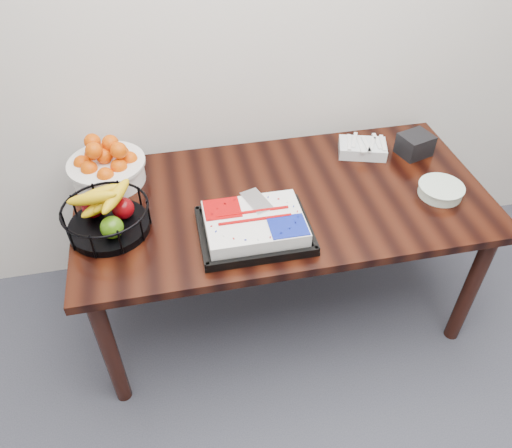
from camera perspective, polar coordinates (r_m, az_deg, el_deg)
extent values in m
plane|color=silver|center=(2.33, 0.45, 22.59)|extent=(5.00, 0.00, 5.00)
cube|color=black|center=(2.21, 3.09, 2.81)|extent=(1.80, 0.90, 0.04)
cylinder|color=black|center=(2.22, -16.39, -13.70)|extent=(0.07, 0.07, 0.71)
cylinder|color=black|center=(2.71, -16.26, -0.84)|extent=(0.07, 0.07, 0.71)
cylinder|color=black|center=(2.54, 23.31, -6.78)|extent=(0.07, 0.07, 0.71)
cylinder|color=black|center=(2.98, 16.52, 3.57)|extent=(0.07, 0.07, 0.71)
cube|color=black|center=(2.01, -0.18, -0.93)|extent=(0.45, 0.35, 0.02)
cube|color=white|center=(1.98, -0.18, -0.01)|extent=(0.39, 0.29, 0.07)
cube|color=#A40304|center=(2.00, -3.90, 1.76)|extent=(0.15, 0.13, 0.00)
cube|color=navy|center=(1.92, 3.69, -0.25)|extent=(0.15, 0.13, 0.00)
cube|color=silver|center=(2.03, 0.07, 2.66)|extent=(0.12, 0.17, 0.00)
cylinder|color=white|center=(2.35, -16.53, 5.76)|extent=(0.32, 0.32, 0.10)
cylinder|color=white|center=(2.32, -16.75, 6.68)|extent=(0.34, 0.34, 0.01)
cylinder|color=black|center=(2.11, -16.41, -0.29)|extent=(0.32, 0.32, 0.03)
torus|color=black|center=(2.05, -16.93, 1.73)|extent=(0.35, 0.35, 0.01)
cylinder|color=white|center=(2.34, 20.33, 3.59)|extent=(0.19, 0.19, 0.04)
cylinder|color=white|center=(2.32, 20.47, 4.06)|extent=(0.20, 0.20, 0.01)
cube|color=silver|center=(2.51, 12.04, 8.45)|extent=(0.26, 0.21, 0.06)
cube|color=black|center=(2.55, 17.71, 8.64)|extent=(0.17, 0.16, 0.10)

